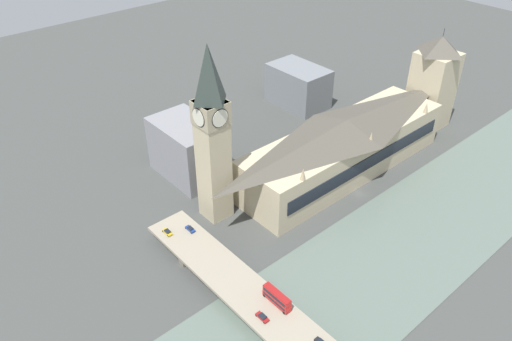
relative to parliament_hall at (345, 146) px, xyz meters
name	(u,v)px	position (x,y,z in m)	size (l,w,h in m)	color
ground_plane	(360,194)	(-16.95, 8.00, -13.01)	(600.00, 600.00, 0.00)	#424442
river_water	(422,230)	(-47.83, 8.00, -12.86)	(49.76, 360.00, 0.30)	slate
parliament_hall	(345,146)	(0.00, 0.00, 0.00)	(28.37, 106.08, 26.19)	#C1B28E
clock_tower	(212,134)	(13.06, 62.05, 24.56)	(11.20, 11.20, 71.68)	#C1B28E
victoria_tower	(433,82)	(0.06, -66.10, 10.63)	(18.12, 18.12, 51.28)	#C1B28E
road_bridge	(284,327)	(-47.83, 82.79, -8.47)	(131.52, 15.47, 5.65)	gray
double_decker_bus_lead	(277,298)	(-40.34, 78.79, -4.64)	(10.83, 2.51, 4.96)	red
car_northbound_lead	(262,317)	(-41.75, 86.09, -6.66)	(4.62, 1.89, 1.40)	maroon
car_northbound_mid	(167,232)	(10.22, 86.70, -6.66)	(4.56, 1.83, 1.41)	gold
car_southbound_mid	(190,229)	(6.08, 79.34, -6.71)	(4.33, 1.80, 1.29)	navy
city_block_west	(298,86)	(60.48, -31.85, -2.06)	(32.70, 21.04, 21.91)	slate
city_block_center	(187,149)	(43.91, 53.84, -0.25)	(32.80, 21.16, 25.52)	gray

